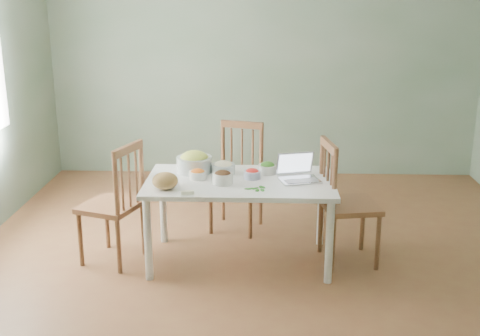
{
  "coord_description": "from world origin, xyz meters",
  "views": [
    {
      "loc": [
        -0.01,
        -4.57,
        2.2
      ],
      "look_at": [
        -0.19,
        0.03,
        0.8
      ],
      "focal_mm": 45.23,
      "sensor_mm": 36.0,
      "label": 1
    }
  ],
  "objects_px": {
    "chair_far": "(236,178)",
    "laptop": "(300,169)",
    "chair_right": "(350,202)",
    "bowl_squash": "(194,162)",
    "bread_boule": "(165,181)",
    "dining_table": "(240,221)",
    "chair_left": "(110,203)"
  },
  "relations": [
    {
      "from": "bowl_squash",
      "to": "bread_boule",
      "type": "bearing_deg",
      "value": -111.28
    },
    {
      "from": "laptop",
      "to": "bread_boule",
      "type": "bearing_deg",
      "value": 177.4
    },
    {
      "from": "chair_far",
      "to": "chair_left",
      "type": "bearing_deg",
      "value": -129.52
    },
    {
      "from": "chair_far",
      "to": "chair_left",
      "type": "xyz_separation_m",
      "value": [
        -0.99,
        -0.71,
        0.01
      ]
    },
    {
      "from": "chair_right",
      "to": "bowl_squash",
      "type": "height_order",
      "value": "chair_right"
    },
    {
      "from": "dining_table",
      "to": "laptop",
      "type": "bearing_deg",
      "value": -1.17
    },
    {
      "from": "bowl_squash",
      "to": "laptop",
      "type": "relative_size",
      "value": 0.97
    },
    {
      "from": "chair_right",
      "to": "laptop",
      "type": "distance_m",
      "value": 0.51
    },
    {
      "from": "chair_far",
      "to": "laptop",
      "type": "height_order",
      "value": "chair_far"
    },
    {
      "from": "chair_far",
      "to": "bread_boule",
      "type": "distance_m",
      "value": 1.09
    },
    {
      "from": "chair_right",
      "to": "bowl_squash",
      "type": "distance_m",
      "value": 1.32
    },
    {
      "from": "chair_left",
      "to": "bowl_squash",
      "type": "xyz_separation_m",
      "value": [
        0.67,
        0.24,
        0.29
      ]
    },
    {
      "from": "dining_table",
      "to": "bread_boule",
      "type": "distance_m",
      "value": 0.74
    },
    {
      "from": "dining_table",
      "to": "laptop",
      "type": "relative_size",
      "value": 4.92
    },
    {
      "from": "bowl_squash",
      "to": "dining_table",
      "type": "bearing_deg",
      "value": -28.49
    },
    {
      "from": "bread_boule",
      "to": "bowl_squash",
      "type": "xyz_separation_m",
      "value": [
        0.18,
        0.45,
        0.02
      ]
    },
    {
      "from": "chair_far",
      "to": "bowl_squash",
      "type": "bearing_deg",
      "value": -109.51
    },
    {
      "from": "dining_table",
      "to": "chair_left",
      "type": "bearing_deg",
      "value": -178.61
    },
    {
      "from": "chair_far",
      "to": "dining_table",
      "type": "bearing_deg",
      "value": -69.91
    },
    {
      "from": "dining_table",
      "to": "chair_right",
      "type": "xyz_separation_m",
      "value": [
        0.89,
        0.04,
        0.16
      ]
    },
    {
      "from": "chair_far",
      "to": "bread_boule",
      "type": "height_order",
      "value": "chair_far"
    },
    {
      "from": "chair_left",
      "to": "chair_right",
      "type": "xyz_separation_m",
      "value": [
        1.94,
        0.06,
        0.01
      ]
    },
    {
      "from": "chair_right",
      "to": "bread_boule",
      "type": "xyz_separation_m",
      "value": [
        -1.45,
        -0.28,
        0.26
      ]
    },
    {
      "from": "dining_table",
      "to": "chair_far",
      "type": "bearing_deg",
      "value": 95.29
    },
    {
      "from": "chair_right",
      "to": "bread_boule",
      "type": "height_order",
      "value": "chair_right"
    },
    {
      "from": "chair_far",
      "to": "chair_left",
      "type": "relative_size",
      "value": 0.99
    },
    {
      "from": "chair_left",
      "to": "bread_boule",
      "type": "height_order",
      "value": "chair_left"
    },
    {
      "from": "chair_far",
      "to": "laptop",
      "type": "xyz_separation_m",
      "value": [
        0.54,
        -0.7,
        0.31
      ]
    },
    {
      "from": "dining_table",
      "to": "chair_far",
      "type": "relative_size",
      "value": 1.51
    },
    {
      "from": "chair_right",
      "to": "chair_left",
      "type": "bearing_deg",
      "value": 82.49
    },
    {
      "from": "dining_table",
      "to": "bread_boule",
      "type": "xyz_separation_m",
      "value": [
        -0.56,
        -0.24,
        0.42
      ]
    },
    {
      "from": "bread_boule",
      "to": "laptop",
      "type": "height_order",
      "value": "laptop"
    }
  ]
}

